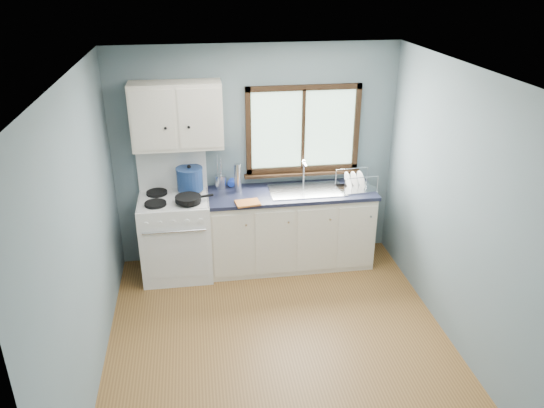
{
  "coord_description": "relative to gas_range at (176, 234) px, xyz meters",
  "views": [
    {
      "loc": [
        -0.66,
        -3.89,
        3.24
      ],
      "look_at": [
        0.05,
        0.9,
        1.05
      ],
      "focal_mm": 35.0,
      "sensor_mm": 36.0,
      "label": 1
    }
  ],
  "objects": [
    {
      "name": "wall_front",
      "position": [
        0.95,
        -3.28,
        0.76
      ],
      "size": [
        3.2,
        0.02,
        2.5
      ],
      "primitive_type": "cube",
      "color": "slate",
      "rests_on": "ground"
    },
    {
      "name": "wall_left",
      "position": [
        -0.66,
        -1.47,
        0.76
      ],
      "size": [
        0.02,
        3.6,
        2.5
      ],
      "primitive_type": "cube",
      "color": "slate",
      "rests_on": "ground"
    },
    {
      "name": "wall_right",
      "position": [
        2.56,
        -1.47,
        0.76
      ],
      "size": [
        0.02,
        3.6,
        2.5
      ],
      "primitive_type": "cube",
      "color": "slate",
      "rests_on": "ground"
    },
    {
      "name": "stockpot",
      "position": [
        0.19,
        0.15,
        0.6
      ],
      "size": [
        0.38,
        0.38,
        0.29
      ],
      "rotation": [
        0.0,
        0.0,
        -0.34
      ],
      "color": "navy",
      "rests_on": "gas_range"
    },
    {
      "name": "dish_towel",
      "position": [
        0.79,
        -0.24,
        0.44
      ],
      "size": [
        0.28,
        0.22,
        0.02
      ],
      "primitive_type": "cube",
      "rotation": [
        0.0,
        0.0,
        0.13
      ],
      "color": "#C06B2D",
      "rests_on": "countertop"
    },
    {
      "name": "ceiling",
      "position": [
        0.95,
        -1.47,
        2.02
      ],
      "size": [
        3.2,
        3.6,
        0.02
      ],
      "primitive_type": "cube",
      "color": "white",
      "rests_on": "wall_back"
    },
    {
      "name": "sink",
      "position": [
        1.49,
        0.02,
        0.37
      ],
      "size": [
        0.84,
        0.46,
        0.44
      ],
      "color": "silver",
      "rests_on": "countertop"
    },
    {
      "name": "wall_back",
      "position": [
        0.95,
        0.34,
        0.76
      ],
      "size": [
        3.2,
        0.02,
        2.5
      ],
      "primitive_type": "cube",
      "color": "slate",
      "rests_on": "ground"
    },
    {
      "name": "window",
      "position": [
        1.48,
        0.3,
        0.98
      ],
      "size": [
        1.36,
        0.1,
        1.03
      ],
      "color": "#9EC6A8",
      "rests_on": "wall_back"
    },
    {
      "name": "thermos",
      "position": [
        0.71,
        0.11,
        0.59
      ],
      "size": [
        0.09,
        0.09,
        0.32
      ],
      "primitive_type": "cylinder",
      "rotation": [
        0.0,
        0.0,
        0.28
      ],
      "color": "silver",
      "rests_on": "countertop"
    },
    {
      "name": "floor",
      "position": [
        0.95,
        -1.47,
        -0.5
      ],
      "size": [
        3.2,
        3.6,
        0.02
      ],
      "primitive_type": "cube",
      "color": "brown",
      "rests_on": "ground"
    },
    {
      "name": "soap_bottle",
      "position": [
        0.65,
        0.23,
        0.54
      ],
      "size": [
        0.11,
        0.11,
        0.23
      ],
      "primitive_type": "imported",
      "rotation": [
        0.0,
        0.0,
        -0.23
      ],
      "color": "blue",
      "rests_on": "countertop"
    },
    {
      "name": "base_cabinets",
      "position": [
        1.31,
        0.02,
        -0.08
      ],
      "size": [
        1.85,
        0.6,
        0.88
      ],
      "color": "silver",
      "rests_on": "floor"
    },
    {
      "name": "countertop",
      "position": [
        1.31,
        0.02,
        0.41
      ],
      "size": [
        1.89,
        0.64,
        0.04
      ],
      "primitive_type": "cube",
      "color": "black",
      "rests_on": "base_cabinets"
    },
    {
      "name": "dish_rack",
      "position": [
        2.04,
        -0.02,
        0.48
      ],
      "size": [
        0.43,
        0.35,
        0.21
      ],
      "rotation": [
        0.0,
        0.0,
        0.1
      ],
      "color": "silver",
      "rests_on": "countertop"
    },
    {
      "name": "upper_cabinets",
      "position": [
        0.1,
        0.15,
        1.31
      ],
      "size": [
        0.95,
        0.35,
        0.7
      ],
      "color": "silver",
      "rests_on": "wall_back"
    },
    {
      "name": "utensil_crock",
      "position": [
        0.53,
        0.23,
        0.51
      ],
      "size": [
        0.16,
        0.16,
        0.4
      ],
      "rotation": [
        0.0,
        0.0,
        0.27
      ],
      "color": "silver",
      "rests_on": "countertop"
    },
    {
      "name": "skillet",
      "position": [
        0.17,
        -0.17,
        0.49
      ],
      "size": [
        0.44,
        0.33,
        0.06
      ],
      "rotation": [
        0.0,
        0.0,
        0.24
      ],
      "color": "black",
      "rests_on": "gas_range"
    },
    {
      "name": "gas_range",
      "position": [
        0.0,
        0.0,
        0.0
      ],
      "size": [
        0.76,
        0.69,
        1.36
      ],
      "color": "white",
      "rests_on": "floor"
    }
  ]
}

